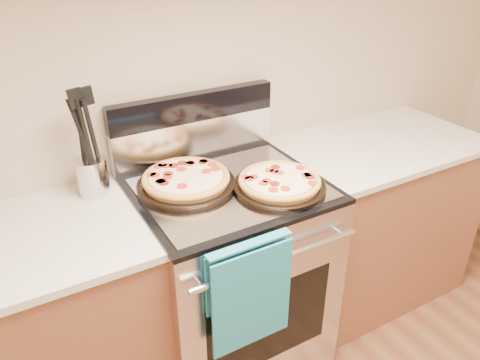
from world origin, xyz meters
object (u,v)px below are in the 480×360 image
range_body (229,276)px  pepperoni_pizza_front (279,183)px  utensil_crock (93,176)px  pepperoni_pizza_back (186,180)px

range_body → pepperoni_pizza_front: size_ratio=2.46×
range_body → pepperoni_pizza_front: bearing=-38.6°
utensil_crock → pepperoni_pizza_back: bearing=-25.1°
range_body → pepperoni_pizza_back: pepperoni_pizza_back is taller
pepperoni_pizza_back → pepperoni_pizza_front: size_ratio=1.07×
pepperoni_pizza_front → range_body: bearing=141.4°
range_body → pepperoni_pizza_front: pepperoni_pizza_front is taller
range_body → utensil_crock: (-0.48, 0.22, 0.54)m
pepperoni_pizza_front → utensil_crock: 0.73m
pepperoni_pizza_back → utensil_crock: bearing=154.9°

